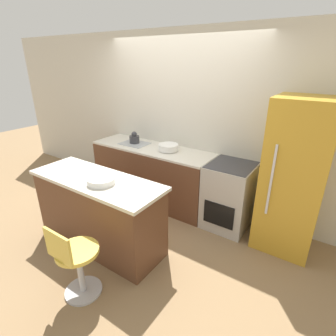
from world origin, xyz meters
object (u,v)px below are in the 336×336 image
at_px(oven_range, 229,196).
at_px(mixing_bowl, 168,147).
at_px(kettle, 134,138).
at_px(stool_chair, 76,263).
at_px(refrigerator, 294,178).

distance_m(oven_range, mixing_bowl, 1.13).
relative_size(oven_range, mixing_bowl, 3.07).
distance_m(oven_range, kettle, 1.76).
bearing_deg(stool_chair, oven_range, 69.38).
bearing_deg(refrigerator, stool_chair, -127.18).
height_order(refrigerator, stool_chair, refrigerator).
bearing_deg(mixing_bowl, kettle, 180.00).
distance_m(stool_chair, kettle, 2.27).
height_order(stool_chair, mixing_bowl, mixing_bowl).
height_order(stool_chair, kettle, kettle).
xyz_separation_m(kettle, mixing_bowl, (0.67, 0.00, -0.03)).
bearing_deg(refrigerator, kettle, 179.62).
bearing_deg(mixing_bowl, stool_chair, -82.13).
bearing_deg(mixing_bowl, oven_range, -1.03).
xyz_separation_m(oven_range, mixing_bowl, (-1.01, 0.02, 0.51)).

